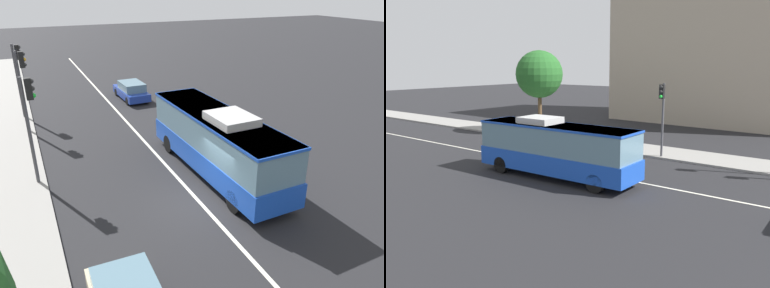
# 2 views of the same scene
# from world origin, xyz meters

# --- Properties ---
(ground_plane) EXTENTS (160.00, 160.00, 0.00)m
(ground_plane) POSITION_xyz_m (0.00, 0.00, 0.00)
(ground_plane) COLOR black
(sidewalk_kerb) EXTENTS (80.00, 3.75, 0.14)m
(sidewalk_kerb) POSITION_xyz_m (0.00, 7.77, 0.07)
(sidewalk_kerb) COLOR gray
(sidewalk_kerb) RESTS_ON ground_plane
(lane_centre_line) EXTENTS (76.00, 0.16, 0.01)m
(lane_centre_line) POSITION_xyz_m (0.00, 0.00, 0.01)
(lane_centre_line) COLOR silver
(lane_centre_line) RESTS_ON ground_plane
(transit_bus) EXTENTS (10.06, 2.76, 3.46)m
(transit_bus) POSITION_xyz_m (2.15, -2.01, 1.81)
(transit_bus) COLOR #1947B7
(transit_bus) RESTS_ON ground_plane
(sedan_blue) EXTENTS (4.56, 1.96, 1.46)m
(sedan_blue) POSITION_xyz_m (16.68, -1.96, 0.72)
(sedan_blue) COLOR #1E3899
(sedan_blue) RESTS_ON ground_plane
(traffic_light_near_corner) EXTENTS (0.34, 0.62, 5.20)m
(traffic_light_near_corner) POSITION_xyz_m (12.18, 6.09, 3.56)
(traffic_light_near_corner) COLOR #47474C
(traffic_light_near_corner) RESTS_ON ground_plane
(traffic_light_mid_block) EXTENTS (0.33, 0.62, 5.20)m
(traffic_light_mid_block) POSITION_xyz_m (4.75, 6.11, 3.56)
(traffic_light_mid_block) COLOR #47474C
(traffic_light_mid_block) RESTS_ON ground_plane
(traffic_light_far_corner) EXTENTS (0.34, 0.62, 5.20)m
(traffic_light_far_corner) POSITION_xyz_m (15.22, 6.21, 3.56)
(traffic_light_far_corner) COLOR #47474C
(traffic_light_far_corner) RESTS_ON ground_plane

